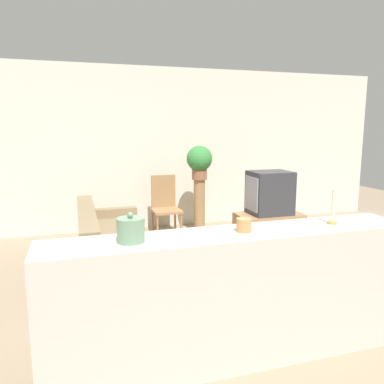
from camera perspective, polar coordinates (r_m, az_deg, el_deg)
The scene contains 12 objects.
ground_plane at distance 3.48m, azimuth 2.94°, elevation -19.55°, with size 14.00×14.00×0.00m, color gray.
wall_back at distance 6.38m, azimuth -7.72°, elevation 6.49°, with size 9.00×0.06×2.70m.
couch at distance 4.78m, azimuth -12.20°, elevation -8.03°, with size 0.84×2.06×0.73m.
tv_stand at distance 5.40m, azimuth 11.56°, elevation -5.95°, with size 0.90×0.48×0.52m.
television at distance 5.27m, azimuth 11.71°, elevation -0.10°, with size 0.56×0.45×0.59m.
wooden_chair at distance 6.01m, azimuth -4.12°, elevation -1.77°, with size 0.44×0.44×0.95m.
plant_stand at distance 6.04m, azimuth 1.12°, elevation -2.27°, with size 0.18×0.18×0.89m.
potted_plant at distance 5.93m, azimuth 1.14°, elevation 4.83°, with size 0.41×0.41×0.54m.
foreground_counter at distance 2.86m, azimuth 6.51°, elevation -15.53°, with size 2.72×0.44×0.97m.
decorative_bowl at distance 2.47m, azimuth -9.33°, elevation -5.70°, with size 0.18×0.18×0.20m.
candle_jar at distance 2.70m, azimuth 7.89°, elevation -5.03°, with size 0.11×0.11×0.10m.
candlestick at distance 3.08m, azimuth 20.66°, elevation -2.95°, with size 0.07×0.07×0.27m.
Camera 1 is at (-1.06, -2.85, 1.71)m, focal length 35.00 mm.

